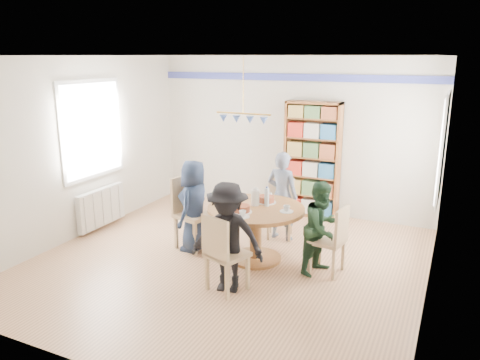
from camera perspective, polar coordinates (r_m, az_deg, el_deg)
The scene contains 14 objects.
ground at distance 6.43m, azimuth -1.54°, elevation -9.92°, with size 5.00×5.00×0.00m, color tan.
room_shell at distance 6.81m, azimuth -0.31°, elevation 6.03°, with size 5.00×5.00×5.00m.
radiator at distance 7.84m, azimuth -16.55°, elevation -3.19°, with size 0.12×1.00×0.60m.
dining_table at distance 6.29m, azimuth 1.96°, elevation -5.02°, with size 1.30×1.30×0.75m.
chair_left at distance 6.77m, azimuth -6.17°, elevation -3.48°, with size 0.55×0.55×1.04m.
chair_right at distance 6.04m, azimuth 11.31°, elevation -6.84°, with size 0.45×0.45×0.89m.
chair_far at distance 7.19m, azimuth 4.98°, elevation -3.04°, with size 0.49×0.49×0.89m.
chair_near at distance 5.46m, azimuth -2.18°, elevation -8.58°, with size 0.53×0.53×0.95m.
person_left at distance 6.63m, azimuth -5.60°, elevation -3.15°, with size 0.64×0.42×1.31m, color #1B263D.
person_right at distance 6.01m, azimuth 9.94°, elevation -5.75°, with size 0.59×0.46×1.20m, color #1B3721.
person_far at distance 7.01m, azimuth 5.16°, elevation -1.93°, with size 0.49×0.32×1.35m, color gray.
person_near at distance 5.45m, azimuth -1.53°, elevation -7.04°, with size 0.86×0.49×1.32m, color black.
bookshelf at distance 8.05m, azimuth 8.78°, elevation 2.32°, with size 0.94×0.28×1.97m.
tableware at distance 6.24m, azimuth 1.89°, elevation -2.73°, with size 1.03×1.03×0.27m.
Camera 1 is at (2.64, -5.21, 2.69)m, focal length 35.00 mm.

